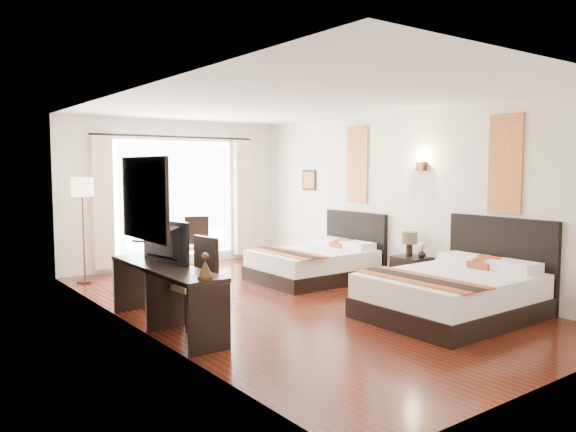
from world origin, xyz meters
TOP-DOWN VIEW (x-y plane):
  - floor at (0.00, 0.00)m, footprint 4.50×7.50m
  - ceiling at (0.00, 0.00)m, footprint 4.50×7.50m
  - wall_headboard at (2.25, 0.00)m, footprint 0.01×7.50m
  - wall_desk at (-2.25, 0.00)m, footprint 0.01×7.50m
  - wall_window at (0.00, 3.75)m, footprint 4.50×0.01m
  - wall_entry at (0.00, -3.75)m, footprint 4.50×0.01m
  - window_glass at (0.00, 3.73)m, footprint 2.40×0.02m
  - sheer_curtain at (0.00, 3.67)m, footprint 2.30×0.02m
  - drape_left at (-1.45, 3.63)m, footprint 0.35×0.14m
  - drape_right at (1.45, 3.63)m, footprint 0.35×0.14m
  - art_panel_near at (2.23, -1.85)m, footprint 0.03×0.50m
  - art_panel_far at (2.23, 1.04)m, footprint 0.03×0.50m
  - wall_sconce at (2.19, -0.44)m, footprint 0.10×0.14m
  - mirror_frame at (-2.22, -0.16)m, footprint 0.04×1.25m
  - mirror_glass at (-2.19, -0.16)m, footprint 0.01×1.12m
  - bed_near at (1.22, -1.85)m, footprint 2.17×1.69m
  - bed_far at (1.32, 1.04)m, footprint 1.98×1.54m
  - nightstand at (2.01, -0.44)m, footprint 0.43×0.53m
  - table_lamp at (2.04, -0.35)m, footprint 0.25×0.25m
  - vase at (2.05, -0.60)m, footprint 0.16×0.16m
  - console_desk at (-1.99, -0.16)m, footprint 0.50×2.20m
  - television at (-1.97, 0.03)m, footprint 0.27×0.90m
  - bronze_figurine at (-1.99, -1.16)m, footprint 0.19×0.19m
  - desk_chair at (-1.65, -0.21)m, footprint 0.54×0.54m
  - floor_lamp at (-1.95, 3.10)m, footprint 0.35×0.35m
  - side_table at (-0.82, 3.13)m, footprint 0.56×0.56m
  - fruit_bowl at (-0.81, 3.12)m, footprint 0.29×0.29m
  - window_chair at (-0.01, 2.83)m, footprint 0.62×0.62m
  - jute_rug at (-0.52, 2.33)m, footprint 1.41×1.21m

SIDE VIEW (x-z plane):
  - floor at x=0.00m, z-range -0.01..0.00m
  - jute_rug at x=-0.52m, z-range 0.00..0.01m
  - nightstand at x=2.01m, z-range 0.00..0.51m
  - bed_far at x=1.32m, z-range -0.27..0.84m
  - window_chair at x=-0.01m, z-range -0.20..0.81m
  - bed_near at x=1.22m, z-range -0.29..0.93m
  - desk_chair at x=-1.65m, z-range -0.21..0.86m
  - side_table at x=-0.82m, z-range 0.00..0.65m
  - console_desk at x=-1.99m, z-range 0.00..0.76m
  - vase at x=2.05m, z-range 0.50..0.63m
  - fruit_bowl at x=-0.81m, z-range 0.65..0.71m
  - table_lamp at x=2.04m, z-range 0.57..0.96m
  - bronze_figurine at x=-1.99m, z-range 0.76..1.00m
  - television at x=-1.97m, z-range 0.75..1.27m
  - drape_left at x=-1.45m, z-range 0.10..2.46m
  - drape_right at x=1.45m, z-range 0.10..2.46m
  - sheer_curtain at x=0.00m, z-range 0.25..2.35m
  - window_glass at x=0.00m, z-range 0.20..2.40m
  - wall_headboard at x=2.25m, z-range 0.00..2.80m
  - wall_desk at x=-2.25m, z-range 0.00..2.80m
  - wall_window at x=0.00m, z-range 0.00..2.80m
  - wall_entry at x=0.00m, z-range 0.00..2.80m
  - floor_lamp at x=-1.95m, z-range 0.60..2.34m
  - mirror_frame at x=-2.22m, z-range 1.08..2.02m
  - mirror_glass at x=-2.19m, z-range 1.14..1.96m
  - wall_sconce at x=2.19m, z-range 1.85..1.99m
  - art_panel_near at x=2.23m, z-range 1.27..2.62m
  - art_panel_far at x=2.23m, z-range 1.27..2.62m
  - ceiling at x=0.00m, z-range 2.78..2.80m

